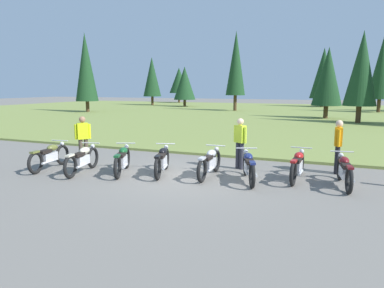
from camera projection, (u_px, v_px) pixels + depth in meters
ground_plane at (185, 176)px, 10.70m from camera, size 140.00×140.00×0.00m
grass_moorland at (289, 115)px, 33.77m from camera, size 80.00×44.00×0.10m
forest_treeline at (306, 72)px, 38.71m from camera, size 43.56×30.28×8.64m
motorcycle_olive at (50, 156)px, 11.60m from camera, size 0.65×2.09×0.88m
motorcycle_cream at (82, 159)px, 11.07m from camera, size 0.70×2.08×0.88m
motorcycle_british_green at (122, 159)px, 11.02m from camera, size 0.94×1.99×0.88m
motorcycle_black at (162, 160)px, 10.90m from camera, size 0.81×2.04×0.88m
motorcycle_silver at (210, 162)px, 10.60m from camera, size 0.62×2.10×0.88m
motorcycle_navy at (249, 166)px, 10.07m from camera, size 0.92×2.00×0.88m
motorcycle_red at (298, 165)px, 10.22m from camera, size 0.62×2.10×0.88m
motorcycle_maroon at (345, 171)px, 9.54m from camera, size 0.65×2.09×0.88m
rider_in_hivis_vest at (338, 143)px, 10.90m from camera, size 0.23×0.55×1.67m
rider_checking_bike at (83, 137)px, 12.30m from camera, size 0.41×0.42×1.67m
rider_with_back_turned at (240, 140)px, 11.54m from camera, size 0.49×0.37×1.67m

